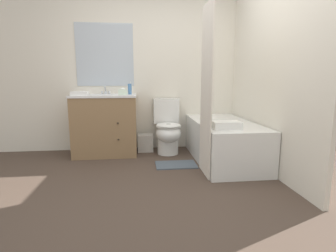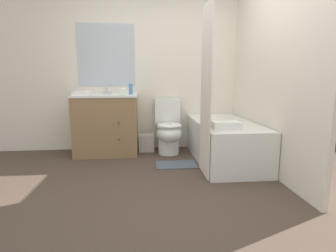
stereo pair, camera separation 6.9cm
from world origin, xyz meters
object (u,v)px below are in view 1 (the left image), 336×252
(bathtub, at_px, (223,141))
(bath_mat, at_px, (176,165))
(wastebasket, at_px, (145,143))
(bath_towel_folded, at_px, (226,125))
(sink_faucet, at_px, (106,92))
(tissue_box, at_px, (123,92))
(hand_towel_folded, at_px, (80,94))
(soap_dispenser, at_px, (130,89))
(toilet, at_px, (168,129))
(vanity_cabinet, at_px, (105,124))

(bathtub, xyz_separation_m, bath_mat, (-0.68, -0.16, -0.27))
(wastebasket, xyz_separation_m, bath_towel_folded, (0.92, -1.07, 0.45))
(sink_faucet, height_order, bathtub, sink_faucet)
(tissue_box, xyz_separation_m, hand_towel_folded, (-0.58, -0.12, -0.01))
(sink_faucet, height_order, tissue_box, sink_faucet)
(tissue_box, distance_m, soap_dispenser, 0.14)
(sink_faucet, bearing_deg, bath_towel_folded, -37.84)
(bathtub, relative_size, wastebasket, 5.94)
(sink_faucet, xyz_separation_m, bath_mat, (0.96, -0.85, -0.92))
(soap_dispenser, distance_m, bath_towel_folded, 1.58)
(tissue_box, bearing_deg, toilet, -0.51)
(tissue_box, bearing_deg, bath_mat, -41.31)
(bathtub, height_order, bath_towel_folded, bath_towel_folded)
(bath_towel_folded, bearing_deg, vanity_cabinet, 147.02)
(toilet, relative_size, bathtub, 0.52)
(soap_dispenser, bearing_deg, vanity_cabinet, -172.80)
(toilet, relative_size, tissue_box, 6.51)
(vanity_cabinet, distance_m, hand_towel_folded, 0.58)
(bath_mat, bearing_deg, toilet, 93.89)
(bathtub, bearing_deg, wastebasket, 150.95)
(toilet, distance_m, hand_towel_folded, 1.35)
(tissue_box, relative_size, soap_dispenser, 0.67)
(wastebasket, relative_size, tissue_box, 2.11)
(bathtub, xyz_separation_m, soap_dispenser, (-1.28, 0.54, 0.70))
(vanity_cabinet, bearing_deg, bath_mat, -34.12)
(bathtub, height_order, wastebasket, bathtub)
(wastebasket, bearing_deg, hand_towel_folded, -163.89)
(bath_mat, bearing_deg, wastebasket, 116.77)
(vanity_cabinet, relative_size, tissue_box, 7.38)
(sink_faucet, distance_m, tissue_box, 0.36)
(bathtub, xyz_separation_m, tissue_box, (-1.37, 0.45, 0.66))
(sink_faucet, relative_size, bathtub, 0.09)
(wastebasket, relative_size, soap_dispenser, 1.42)
(toilet, xyz_separation_m, bath_mat, (0.04, -0.60, -0.36))
(toilet, height_order, bath_towel_folded, toilet)
(soap_dispenser, relative_size, bath_towel_folded, 0.57)
(bathtub, distance_m, hand_towel_folded, 2.08)
(vanity_cabinet, relative_size, sink_faucet, 6.50)
(toilet, relative_size, bath_towel_folded, 2.50)
(tissue_box, bearing_deg, sink_faucet, 138.85)
(sink_faucet, relative_size, hand_towel_folded, 0.62)
(soap_dispenser, xyz_separation_m, bath_mat, (0.59, -0.70, -0.97))
(toilet, distance_m, bath_towel_folded, 1.12)
(vanity_cabinet, bearing_deg, tissue_box, -9.52)
(tissue_box, height_order, bath_mat, tissue_box)
(soap_dispenser, bearing_deg, wastebasket, 11.51)
(vanity_cabinet, xyz_separation_m, bath_mat, (0.96, -0.65, -0.45))
(vanity_cabinet, relative_size, wastebasket, 3.51)
(sink_faucet, xyz_separation_m, hand_towel_folded, (-0.31, -0.36, -0.01))
(bathtub, bearing_deg, soap_dispenser, 156.97)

